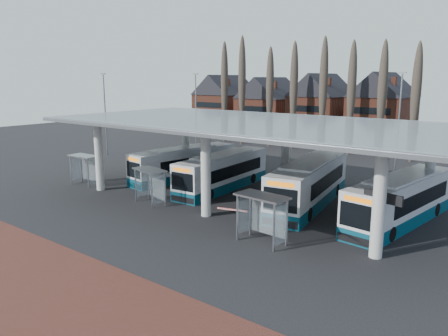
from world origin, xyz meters
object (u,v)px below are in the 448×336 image
Objects in this scene: shelter_1 at (151,178)px; shelter_0 at (86,163)px; bus_3 at (401,201)px; shelter_2 at (263,208)px; bus_0 at (184,164)px; bus_1 at (223,172)px; bus_2 at (310,184)px.

shelter_0 is at bearing -170.95° from shelter_1.
bus_3 is 3.66× the size of shelter_2.
bus_0 reaches higher than shelter_2.
bus_3 is 26.75m from shelter_0.
shelter_2 is at bearing -45.94° from bus_1.
shelter_0 reaches higher than shelter_1.
shelter_1 is (-1.63, -6.96, 0.49)m from bus_1.
shelter_0 is at bearing -153.65° from bus_1.
shelter_0 is 20.75m from shelter_2.
bus_0 is at bearing -174.43° from bus_3.
bus_2 reaches higher than shelter_0.
bus_1 is 3.84× the size of shelter_0.
bus_1 is 3.61× the size of shelter_1.
bus_2 is at bearing -3.11° from bus_1.
bus_0 is 20.38m from bus_3.
bus_3 reaches higher than shelter_1.
bus_2 is 1.06× the size of bus_3.
shelter_2 is at bearing -23.83° from bus_0.
bus_1 reaches higher than shelter_1.
bus_0 is at bearing 152.74° from shelter_2.
bus_1 is 0.90× the size of bus_2.
bus_0 is 5.31m from bus_1.
bus_3 reaches higher than shelter_2.
bus_2 reaches higher than shelter_2.
bus_2 is at bearing 16.77° from shelter_0.
bus_2 reaches higher than shelter_1.
bus_1 is at bearing 1.09° from bus_0.
bus_1 is 7.17m from shelter_1.
bus_0 is 1.00× the size of bus_1.
bus_1 is at bearing 89.29° from shelter_1.
shelter_2 is at bearing -8.47° from shelter_0.
bus_3 reaches higher than bus_1.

